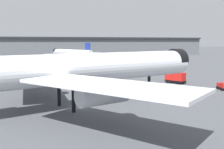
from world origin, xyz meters
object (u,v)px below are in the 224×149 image
airliner_near_gate (77,69)px  airliner_far_taxiway (72,53)px  baggage_tug_wing (223,86)px  traffic_cone_wingtip (38,80)px  service_truck_front (176,77)px

airliner_near_gate → airliner_far_taxiway: size_ratio=1.49×
baggage_tug_wing → traffic_cone_wingtip: 50.11m
baggage_tug_wing → traffic_cone_wingtip: (-40.59, 29.38, -0.67)m
airliner_far_taxiway → baggage_tug_wing: 110.46m
service_truck_front → baggage_tug_wing: size_ratio=1.70×
traffic_cone_wingtip → airliner_near_gate: bearing=-82.9°
service_truck_front → traffic_cone_wingtip: service_truck_front is taller
airliner_far_taxiway → service_truck_front: bearing=161.9°
baggage_tug_wing → traffic_cone_wingtip: size_ratio=5.71×
airliner_near_gate → service_truck_front: airliner_near_gate is taller
airliner_near_gate → baggage_tug_wing: airliner_near_gate is taller
service_truck_front → baggage_tug_wing: 13.74m
baggage_tug_wing → traffic_cone_wingtip: bearing=-111.5°
airliner_near_gate → baggage_tug_wing: (36.26, 5.44, -5.71)m
airliner_far_taxiway → traffic_cone_wingtip: size_ratio=63.20×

